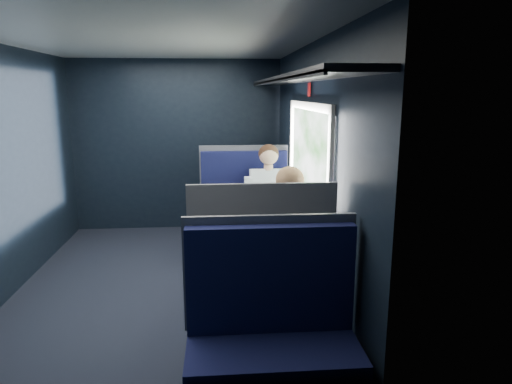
{
  "coord_description": "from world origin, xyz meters",
  "views": [
    {
      "loc": [
        0.55,
        -4.17,
        1.87
      ],
      "look_at": [
        0.9,
        0.0,
        0.95
      ],
      "focal_mm": 32.0,
      "sensor_mm": 36.0,
      "label": 1
    }
  ],
  "objects": [
    {
      "name": "room_shell",
      "position": [
        0.02,
        0.0,
        1.48
      ],
      "size": [
        3.0,
        4.4,
        2.4
      ],
      "color": "black",
      "rests_on": "ground"
    },
    {
      "name": "man",
      "position": [
        1.1,
        0.7,
        0.72
      ],
      "size": [
        0.53,
        0.56,
        1.32
      ],
      "color": "black",
      "rests_on": "ground"
    },
    {
      "name": "laptop",
      "position": [
        1.29,
        -0.04,
        0.8
      ],
      "size": [
        0.31,
        0.35,
        0.22
      ],
      "color": "silver",
      "rests_on": "table"
    },
    {
      "name": "seat_bay_far",
      "position": [
        0.85,
        -0.87,
        0.41
      ],
      "size": [
        1.04,
        0.62,
        1.26
      ],
      "color": "#0B0E34",
      "rests_on": "ground"
    },
    {
      "name": "seat_bay_near",
      "position": [
        0.84,
        0.87,
        0.42
      ],
      "size": [
        1.04,
        0.62,
        1.26
      ],
      "color": "#0B0E34",
      "rests_on": "ground"
    },
    {
      "name": "papers",
      "position": [
        0.98,
        0.0,
        0.74
      ],
      "size": [
        0.67,
        0.87,
        0.01
      ],
      "primitive_type": "cube",
      "rotation": [
        0.0,
        0.0,
        -0.18
      ],
      "color": "white",
      "rests_on": "table"
    },
    {
      "name": "ground",
      "position": [
        0.0,
        0.0,
        -0.01
      ],
      "size": [
        2.8,
        4.2,
        0.01
      ],
      "primitive_type": "cube",
      "color": "black"
    },
    {
      "name": "seat_row_back",
      "position": [
        0.85,
        -1.8,
        0.41
      ],
      "size": [
        1.04,
        0.51,
        1.16
      ],
      "color": "#0B0E34",
      "rests_on": "ground"
    },
    {
      "name": "bottle_small",
      "position": [
        1.33,
        0.4,
        0.84
      ],
      "size": [
        0.06,
        0.06,
        0.22
      ],
      "color": "silver",
      "rests_on": "table"
    },
    {
      "name": "seat_row_front",
      "position": [
        0.85,
        1.8,
        0.41
      ],
      "size": [
        1.04,
        0.51,
        1.16
      ],
      "color": "#0B0E34",
      "rests_on": "ground"
    },
    {
      "name": "table",
      "position": [
        1.03,
        0.0,
        0.66
      ],
      "size": [
        0.62,
        1.0,
        0.74
      ],
      "color": "#54565E",
      "rests_on": "ground"
    },
    {
      "name": "cup",
      "position": [
        1.29,
        0.44,
        0.79
      ],
      "size": [
        0.07,
        0.07,
        0.09
      ],
      "primitive_type": "cylinder",
      "color": "white",
      "rests_on": "table"
    },
    {
      "name": "woman",
      "position": [
        1.1,
        -0.71,
        0.73
      ],
      "size": [
        0.53,
        0.56,
        1.32
      ],
      "color": "black",
      "rests_on": "ground"
    }
  ]
}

